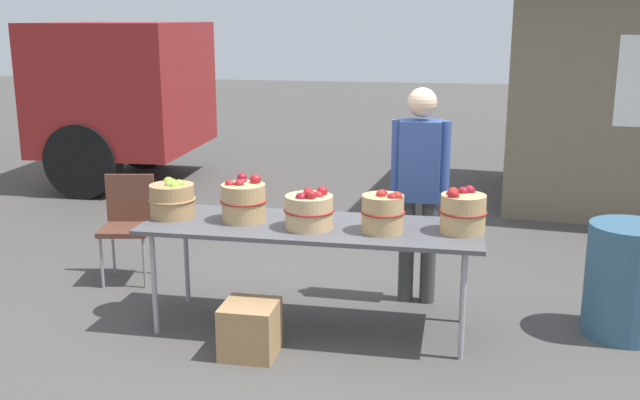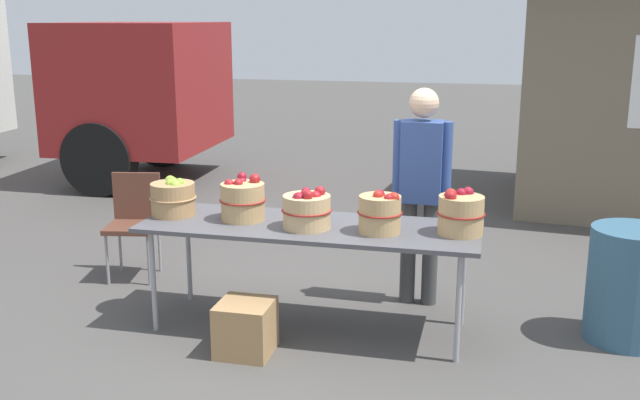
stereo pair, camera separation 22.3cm
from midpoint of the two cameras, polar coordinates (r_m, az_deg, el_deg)
The scene contains 11 objects.
ground_plane at distance 5.27m, azimuth 0.45°, elevation -9.79°, with size 40.00×40.00×0.00m, color #474442.
market_table at distance 5.03m, azimuth 0.47°, elevation -2.36°, with size 2.30×0.76×0.75m.
apple_basket_green_0 at distance 5.31m, azimuth -10.08°, elevation 0.21°, with size 0.33×0.33×0.27m.
apple_basket_red_0 at distance 5.12m, azimuth -4.74°, elevation -0.03°, with size 0.32×0.32×0.32m.
apple_basket_red_1 at distance 4.91m, azimuth 0.33°, elevation -0.79°, with size 0.34×0.34×0.28m.
apple_basket_red_2 at distance 4.83m, azimuth 5.98°, elevation -1.01°, with size 0.29×0.29×0.29m.
apple_basket_red_3 at distance 4.88m, azimuth 12.07°, elevation -1.03°, with size 0.31×0.31×0.30m.
vendor_adult at distance 5.49m, azimuth 8.99°, elevation 1.56°, with size 0.43×0.22×1.63m.
folding_chair at distance 6.29m, azimuth -13.15°, elevation -1.27°, with size 0.47×0.47×0.86m.
trash_barrel at distance 5.39m, azimuth 23.83°, elevation -6.02°, with size 0.54×0.54×0.78m, color #335972.
produce_crate at distance 4.85m, azimuth -4.43°, elevation -9.81°, with size 0.35×0.35×0.35m, color #A87F51.
Camera 2 is at (1.20, -4.68, 2.12)m, focal length 41.51 mm.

